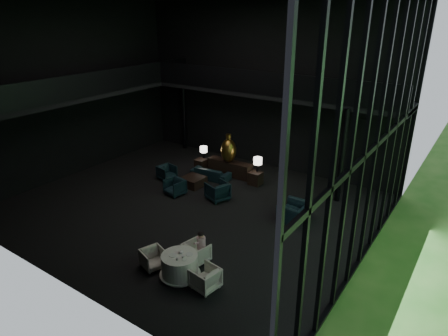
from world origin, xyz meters
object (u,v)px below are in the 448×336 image
Objects in this scene: table_lamp_left at (204,150)px; lounge_armchair_east at (217,189)px; lounge_armchair_south at (175,186)px; dining_chair_west at (153,259)px; dining_chair_east at (205,278)px; table_lamp_right at (258,161)px; child at (201,240)px; side_table_left at (201,164)px; window_armchair at (294,209)px; side_table_right at (256,178)px; lounge_armchair_west at (167,172)px; bronze_urn at (228,150)px; coffee_table at (193,181)px; dining_chair_north at (196,252)px; console at (230,168)px; sofa at (211,172)px; dining_table at (180,267)px.

table_lamp_left is 0.63× the size of lounge_armchair_east.
lounge_armchair_south is 5.31m from dining_chair_west.
table_lamp_left is 0.84× the size of dining_chair_east.
table_lamp_right is 6.58m from child.
side_table_left is 6.48m from window_armchair.
side_table_right is 0.80m from table_lamp_right.
lounge_armchair_west is at bearing 152.76° from lounge_armchair_south.
lounge_armchair_east is at bearing -66.29° from bronze_urn.
side_table_right is 6.44m from child.
window_armchair is 1.86× the size of dining_chair_west.
side_table_left is 0.70× the size of lounge_armchair_south.
coffee_table is (-2.29, -1.76, -0.09)m from side_table_right.
coffee_table is at bearing -39.43° from dining_chair_north.
dining_chair_west reaches higher than side_table_right.
side_table_left is 1.98m from lounge_armchair_west.
side_table_right is at bearing -52.94° from lounge_armchair_west.
lounge_armchair_west is at bearing -38.75° from child.
lounge_armchair_east is (2.66, -2.55, -0.51)m from table_lamp_left.
dining_chair_north is at bearing -64.75° from console.
dining_chair_north is (3.63, -5.74, 0.02)m from sofa.
coffee_table is 0.75× the size of dining_table.
table_lamp_left reaches higher than console.
table_lamp_left is 3.28m from side_table_right.
dining_table is (1.57, -7.40, -0.76)m from table_lamp_right.
lounge_armchair_west reaches higher than dining_chair_north.
dining_table is 0.89m from dining_chair_north.
side_table_left is 0.57× the size of lounge_armchair_east.
window_armchair reaches higher than dining_chair_north.
window_armchair reaches higher than coffee_table.
bronze_urn is 2.77m from lounge_armchair_east.
lounge_armchair_west reaches higher than sofa.
bronze_urn is at bearing 4.47° from side_table_left.
dining_chair_north is (-1.41, -4.24, -0.15)m from window_armchair.
window_armchair reaches higher than lounge_armchair_south.
lounge_armchair_west is 0.78× the size of coffee_table.
bronze_urn is at bearing 175.55° from side_table_right.
lounge_armchair_south is (0.84, -2.95, 0.12)m from side_table_left.
lounge_armchair_east reaches higher than dining_chair_north.
dining_chair_north reaches higher than side_table_left.
coffee_table is at bearing -142.40° from side_table_right.
dining_chair_east is 1.18× the size of child.
table_lamp_left is 0.83× the size of lounge_armchair_west.
table_lamp_left is 1.01× the size of side_table_right.
console is 1.01m from sofa.
dining_chair_west is at bearing -63.62° from table_lamp_left.
table_lamp_right reaches higher than child.
dining_chair_east is 1.96m from dining_chair_west.
lounge_armchair_east is at bearing -86.47° from lounge_armchair_west.
lounge_armchair_south reaches higher than side_table_left.
bronze_urn is 8.51m from dining_chair_east.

